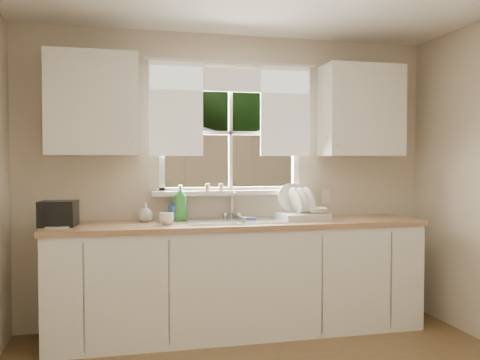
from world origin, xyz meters
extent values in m
cube|color=beige|center=(0.00, 2.00, 0.57)|extent=(3.60, 0.02, 1.15)
cube|color=beige|center=(0.00, 2.00, 2.33)|extent=(3.60, 0.02, 0.35)
cube|color=beige|center=(-1.20, 2.00, 1.65)|extent=(1.20, 0.02, 1.00)
cube|color=beige|center=(1.20, 2.00, 1.65)|extent=(1.20, 0.02, 1.00)
cube|color=white|center=(0.00, 2.02, 1.15)|extent=(1.30, 0.06, 0.05)
cube|color=white|center=(0.00, 2.02, 2.15)|extent=(1.30, 0.06, 0.05)
cube|color=white|center=(-0.60, 2.02, 1.65)|extent=(0.05, 0.06, 1.05)
cube|color=white|center=(0.60, 2.02, 1.65)|extent=(0.05, 0.06, 1.05)
cube|color=white|center=(0.00, 2.02, 1.65)|extent=(0.03, 0.04, 1.00)
cube|color=white|center=(0.00, 2.02, 1.65)|extent=(1.20, 0.04, 0.03)
cube|color=white|center=(0.00, 1.96, 1.13)|extent=(1.38, 0.14, 0.04)
cylinder|color=white|center=(0.00, 1.94, 2.25)|extent=(1.50, 0.02, 0.02)
cube|color=silver|center=(-0.48, 1.95, 1.85)|extent=(0.45, 0.02, 0.80)
cube|color=silver|center=(0.48, 1.95, 1.85)|extent=(0.45, 0.02, 0.80)
cube|color=silver|center=(0.00, 1.95, 2.10)|extent=(1.40, 0.02, 0.20)
cube|color=white|center=(0.00, 1.68, 0.43)|extent=(3.00, 0.62, 0.87)
cube|color=#A87D54|center=(0.00, 1.68, 0.89)|extent=(3.04, 0.65, 0.04)
cube|color=white|center=(-1.15, 1.82, 1.85)|extent=(0.70, 0.33, 0.80)
cube|color=white|center=(1.15, 1.82, 1.85)|extent=(0.70, 0.33, 0.80)
cube|color=beige|center=(0.88, 1.99, 1.08)|extent=(0.08, 0.01, 0.12)
cylinder|color=brown|center=(-0.10, 1.94, 1.18)|extent=(0.04, 0.04, 0.06)
cylinder|color=brown|center=(-0.22, 1.94, 1.18)|extent=(0.04, 0.04, 0.06)
cube|color=#335421|center=(0.00, 7.00, -0.02)|extent=(20.00, 10.00, 0.02)
cube|color=#9E7B57|center=(0.00, 5.00, 0.90)|extent=(8.00, 0.10, 1.80)
cube|color=#5D1416|center=(-1.20, 8.50, 1.10)|extent=(3.00, 3.00, 2.20)
cube|color=black|center=(-1.20, 8.50, 2.35)|extent=(3.20, 3.20, 0.30)
cylinder|color=#423021|center=(1.40, 8.00, 1.60)|extent=(0.36, 0.36, 3.20)
sphere|color=#214716|center=(1.40, 8.00, 4.00)|extent=(4.00, 4.00, 4.00)
sphere|color=#214716|center=(0.30, 9.50, 4.50)|extent=(3.20, 3.20, 3.20)
cube|color=#B7B7BC|center=(0.00, 1.71, 0.83)|extent=(0.84, 0.46, 0.18)
cube|color=#B7B7BC|center=(0.00, 1.71, 0.92)|extent=(0.88, 0.50, 0.01)
cube|color=#B7B7BC|center=(0.00, 1.71, 0.89)|extent=(0.02, 0.41, 0.14)
cylinder|color=silver|center=(0.00, 1.96, 1.02)|extent=(0.03, 0.03, 0.22)
cylinder|color=silver|center=(0.00, 1.88, 1.13)|extent=(0.02, 0.18, 0.02)
sphere|color=silver|center=(-0.06, 1.96, 0.94)|extent=(0.05, 0.05, 0.05)
sphere|color=silver|center=(0.06, 1.96, 0.94)|extent=(0.05, 0.05, 0.05)
cube|color=silver|center=(0.55, 1.70, 0.94)|extent=(0.44, 0.35, 0.05)
cylinder|color=white|center=(0.50, 1.82, 1.08)|extent=(0.27, 0.10, 0.25)
cylinder|color=white|center=(0.49, 1.70, 1.07)|extent=(0.09, 0.23, 0.22)
cylinder|color=white|center=(0.55, 1.70, 1.07)|extent=(0.09, 0.23, 0.22)
cylinder|color=white|center=(0.61, 1.71, 1.07)|extent=(0.09, 0.23, 0.22)
imported|color=white|center=(0.66, 1.67, 0.99)|extent=(0.21, 0.21, 0.05)
imported|color=green|center=(-0.46, 1.85, 1.06)|extent=(0.14, 0.14, 0.30)
imported|color=blue|center=(-0.50, 1.87, 1.00)|extent=(0.11, 0.11, 0.19)
imported|color=beige|center=(-0.75, 1.83, 0.99)|extent=(0.14, 0.14, 0.16)
cylinder|color=silver|center=(-1.39, 1.61, 0.92)|extent=(0.19, 0.19, 0.01)
imported|color=silver|center=(-0.60, 1.61, 0.96)|extent=(0.14, 0.14, 0.09)
cube|color=black|center=(-1.40, 1.69, 1.01)|extent=(0.29, 0.26, 0.19)
camera|label=1|loc=(-0.93, -2.34, 1.39)|focal=38.00mm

